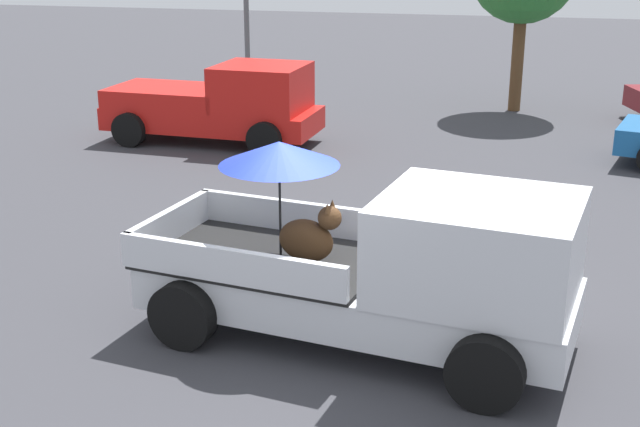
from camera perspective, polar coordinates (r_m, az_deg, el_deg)
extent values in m
plane|color=#38383D|center=(10.20, 2.36, -8.31)|extent=(80.00, 80.00, 0.00)
cylinder|color=black|center=(10.51, 13.32, -5.57)|extent=(0.83, 0.40, 0.80)
cylinder|color=black|center=(8.77, 11.07, -10.51)|extent=(0.83, 0.40, 0.80)
cylinder|color=black|center=(11.49, -4.11, -2.94)|extent=(0.83, 0.40, 0.80)
cylinder|color=black|center=(9.93, -9.20, -6.76)|extent=(0.83, 0.40, 0.80)
cube|color=silver|center=(9.95, 2.41, -5.38)|extent=(5.22, 2.55, 0.50)
cube|color=silver|center=(9.30, 10.59, -2.20)|extent=(2.36, 2.16, 1.08)
cube|color=#4C606B|center=(9.10, 16.81, -1.83)|extent=(0.32, 1.71, 0.64)
cube|color=black|center=(10.26, -3.61, -2.94)|extent=(3.05, 2.25, 0.06)
cube|color=silver|center=(10.96, -1.53, -0.19)|extent=(2.78, 0.53, 0.40)
cube|color=silver|center=(9.42, -6.10, -3.53)|extent=(2.78, 0.53, 0.40)
cube|color=silver|center=(10.82, -10.08, -0.76)|extent=(0.38, 1.83, 0.40)
ellipsoid|color=#472D19|center=(9.95, -0.95, -1.83)|extent=(0.72, 0.42, 0.52)
sphere|color=#472D19|center=(9.73, 0.66, -0.30)|extent=(0.32, 0.32, 0.28)
cone|color=#472D19|center=(9.76, 0.84, 0.62)|extent=(0.10, 0.10, 0.12)
cone|color=#472D19|center=(9.62, 0.48, 0.34)|extent=(0.10, 0.10, 0.12)
cylinder|color=black|center=(9.96, -2.71, 0.20)|extent=(0.03, 0.03, 1.19)
cone|color=#1E33B7|center=(9.76, -2.77, 4.06)|extent=(1.61, 1.61, 0.28)
cylinder|color=black|center=(19.75, -1.84, 6.25)|extent=(0.77, 0.30, 0.76)
cylinder|color=black|center=(18.01, -3.76, 5.00)|extent=(0.77, 0.30, 0.76)
cylinder|color=black|center=(20.97, -10.22, 6.69)|extent=(0.77, 0.30, 0.76)
cylinder|color=black|center=(19.34, -12.73, 5.53)|extent=(0.77, 0.30, 0.76)
cube|color=red|center=(19.42, -7.25, 6.41)|extent=(4.89, 2.04, 0.50)
cube|color=red|center=(18.83, -3.96, 8.45)|extent=(1.99, 1.89, 1.00)
cube|color=red|center=(19.75, -9.99, 7.81)|extent=(2.79, 1.94, 0.40)
cylinder|color=#59595B|center=(26.51, -4.98, 13.32)|extent=(0.16, 0.16, 4.37)
cylinder|color=brown|center=(23.16, 13.15, 10.05)|extent=(0.32, 0.32, 2.69)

